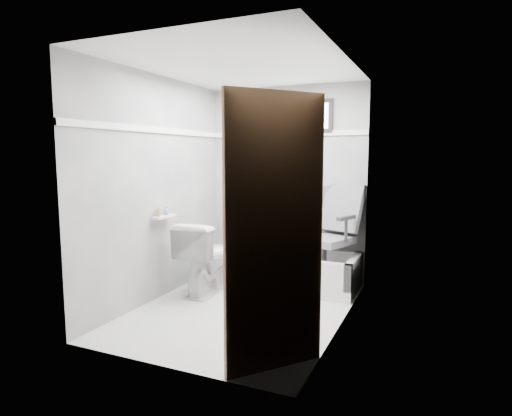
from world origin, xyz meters
The scene contains 19 objects.
floor centered at (0.00, 0.00, 0.00)m, with size 2.60×2.60×0.00m, color silver.
ceiling centered at (0.00, 0.00, 2.40)m, with size 2.60×2.60×0.00m, color silver.
wall_back centered at (0.00, 1.30, 1.20)m, with size 2.00×0.02×2.40m, color slate.
wall_front centered at (0.00, -1.30, 1.20)m, with size 2.00×0.02×2.40m, color slate.
wall_left centered at (-1.00, 0.00, 1.20)m, with size 0.02×2.60×2.40m, color slate.
wall_right centered at (1.00, 0.00, 1.20)m, with size 0.02×2.60×2.40m, color slate.
bathtub centered at (0.23, 0.93, 0.21)m, with size 1.50×0.70×0.42m, color silver, non-canonical shape.
office_chair centered at (0.59, 0.96, 0.68)m, with size 0.64×0.64×1.12m, color #5B5B60, non-canonical shape.
toilet centered at (-0.62, 0.35, 0.40)m, with size 0.46×0.82×0.81m, color white.
door centered at (0.98, -1.28, 1.00)m, with size 0.78×0.78×2.00m, color brown, non-canonical shape.
window centered at (0.25, 1.29, 2.02)m, with size 0.66×0.04×0.40m, color black, non-canonical shape.
backerboard centered at (0.25, 1.29, 0.80)m, with size 1.50×0.02×0.78m, color #4C4C4F.
trim_back centered at (0.00, 1.29, 1.82)m, with size 2.00×0.02×0.06m, color white.
trim_left centered at (-0.99, 0.00, 1.82)m, with size 0.02×2.60×0.06m, color white.
pole centered at (0.12, 1.06, 1.05)m, with size 0.02×0.02×1.95m, color silver.
shelf centered at (-0.93, 0.00, 0.90)m, with size 0.10×0.32×0.03m, color silver.
soap_bottle_a centered at (-0.94, -0.08, 0.97)m, with size 0.05×0.05×0.11m, color #97844B.
soap_bottle_b centered at (-0.94, 0.06, 0.96)m, with size 0.07×0.07×0.09m, color teal.
faucet centered at (-0.20, 1.27, 0.55)m, with size 0.26×0.10×0.16m, color silver, non-canonical shape.
Camera 1 is at (1.80, -3.77, 1.56)m, focal length 30.00 mm.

